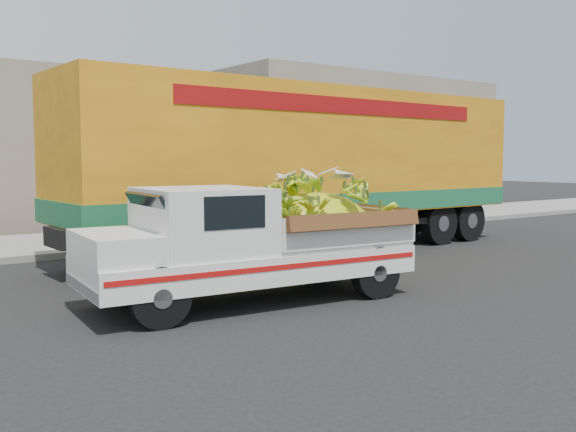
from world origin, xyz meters
TOP-DOWN VIEW (x-y plane):
  - ground at (0.00, 0.00)m, footprint 100.00×100.00m
  - curb at (0.00, 6.27)m, footprint 60.00×0.25m
  - sidewalk at (0.00, 8.37)m, footprint 60.00×4.00m
  - building_right at (14.00, 15.27)m, footprint 14.00×6.00m
  - pickup_truck at (-1.28, 0.13)m, footprint 5.21×2.30m
  - semi_trailer at (2.39, 3.82)m, footprint 12.02×2.87m

SIDE VIEW (x-z plane):
  - ground at x=0.00m, z-range 0.00..0.00m
  - sidewalk at x=0.00m, z-range 0.00..0.14m
  - curb at x=0.00m, z-range 0.00..0.15m
  - pickup_truck at x=-1.28m, z-range 0.07..1.84m
  - semi_trailer at x=2.39m, z-range 0.22..4.02m
  - building_right at x=14.00m, z-range 0.00..6.00m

